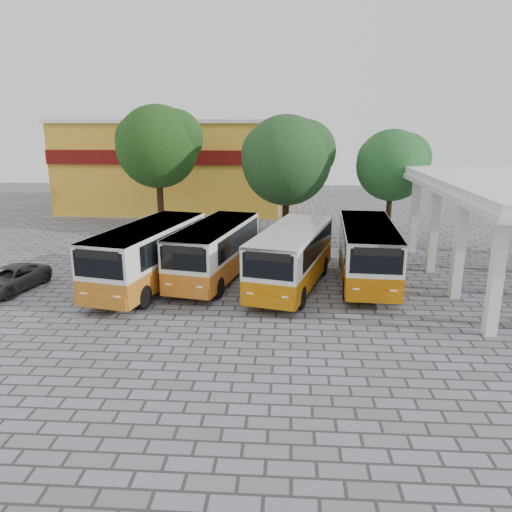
# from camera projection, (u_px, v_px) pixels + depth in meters

# --- Properties ---
(ground) EXTENTS (90.00, 90.00, 0.00)m
(ground) POSITION_uv_depth(u_px,v_px,m) (290.00, 307.00, 22.67)
(ground) COLOR slate
(ground) RESTS_ON ground
(terminal_shelter) EXTENTS (6.80, 15.80, 5.40)m
(terminal_shelter) POSITION_uv_depth(u_px,v_px,m) (505.00, 190.00, 24.58)
(terminal_shelter) COLOR silver
(terminal_shelter) RESTS_ON ground
(shophouse_block) EXTENTS (20.40, 10.40, 8.30)m
(shophouse_block) POSITION_uv_depth(u_px,v_px,m) (175.00, 165.00, 47.29)
(shophouse_block) COLOR gold
(shophouse_block) RESTS_ON ground
(bus_far_left) EXTENTS (4.46, 9.13, 3.14)m
(bus_far_left) POSITION_uv_depth(u_px,v_px,m) (148.00, 252.00, 24.99)
(bus_far_left) COLOR #B56917
(bus_far_left) RESTS_ON ground
(bus_centre_left) EXTENTS (4.12, 8.62, 2.97)m
(bus_centre_left) POSITION_uv_depth(u_px,v_px,m) (215.00, 248.00, 26.16)
(bus_centre_left) COLOR #BF6316
(bus_centre_left) RESTS_ON ground
(bus_centre_right) EXTENTS (4.55, 8.83, 3.02)m
(bus_centre_right) POSITION_uv_depth(u_px,v_px,m) (292.00, 254.00, 24.88)
(bus_centre_right) COLOR #B66300
(bus_centre_right) RESTS_ON ground
(bus_far_right) EXTENTS (3.12, 8.64, 3.06)m
(bus_far_right) POSITION_uv_depth(u_px,v_px,m) (367.00, 249.00, 25.73)
(bus_far_right) COLOR #AE5D00
(bus_far_right) RESTS_ON ground
(tree_left) EXTENTS (6.41, 6.11, 9.40)m
(tree_left) POSITION_uv_depth(u_px,v_px,m) (159.00, 144.00, 36.82)
(tree_left) COLOR #351F10
(tree_left) RESTS_ON ground
(tree_middle) EXTENTS (6.65, 6.34, 8.67)m
(tree_middle) POSITION_uv_depth(u_px,v_px,m) (288.00, 157.00, 35.04)
(tree_middle) COLOR black
(tree_middle) RESTS_ON ground
(tree_right) EXTENTS (5.09, 4.85, 7.70)m
(tree_right) POSITION_uv_depth(u_px,v_px,m) (393.00, 163.00, 33.84)
(tree_right) COLOR black
(tree_right) RESTS_ON ground
(parked_car) EXTENTS (2.79, 4.61, 1.20)m
(parked_car) POSITION_uv_depth(u_px,v_px,m) (10.00, 279.00, 24.76)
(parked_car) COLOR #323235
(parked_car) RESTS_ON ground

